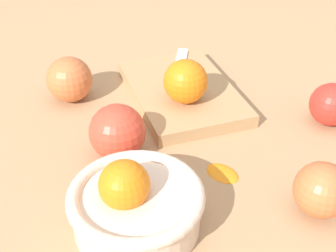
# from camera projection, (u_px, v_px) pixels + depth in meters

# --- Properties ---
(ground_plane) EXTENTS (2.40, 2.40, 0.00)m
(ground_plane) POSITION_uv_depth(u_px,v_px,m) (202.00, 137.00, 0.74)
(ground_plane) COLOR tan
(bowl) EXTENTS (0.17, 0.17, 0.10)m
(bowl) POSITION_uv_depth(u_px,v_px,m) (135.00, 204.00, 0.57)
(bowl) COLOR beige
(bowl) RESTS_ON ground_plane
(cutting_board) EXTENTS (0.25, 0.17, 0.02)m
(cutting_board) POSITION_uv_depth(u_px,v_px,m) (182.00, 92.00, 0.83)
(cutting_board) COLOR tan
(cutting_board) RESTS_ON ground_plane
(orange_on_board) EXTENTS (0.07, 0.07, 0.07)m
(orange_on_board) POSITION_uv_depth(u_px,v_px,m) (184.00, 82.00, 0.76)
(orange_on_board) COLOR orange
(orange_on_board) RESTS_ON cutting_board
(knife) EXTENTS (0.15, 0.08, 0.01)m
(knife) POSITION_uv_depth(u_px,v_px,m) (179.00, 71.00, 0.86)
(knife) COLOR silver
(knife) RESTS_ON cutting_board
(apple_front_left) EXTENTS (0.07, 0.07, 0.07)m
(apple_front_left) POSITION_uv_depth(u_px,v_px,m) (322.00, 190.00, 0.59)
(apple_front_left) COLOR #CC6638
(apple_front_left) RESTS_ON ground_plane
(apple_front_left_2) EXTENTS (0.07, 0.07, 0.07)m
(apple_front_left_2) POSITION_uv_depth(u_px,v_px,m) (331.00, 105.00, 0.75)
(apple_front_left_2) COLOR red
(apple_front_left_2) RESTS_ON ground_plane
(apple_back_right) EXTENTS (0.08, 0.08, 0.08)m
(apple_back_right) POSITION_uv_depth(u_px,v_px,m) (70.00, 79.00, 0.81)
(apple_back_right) COLOR #CC6638
(apple_back_right) RESTS_ON ground_plane
(apple_back_center) EXTENTS (0.08, 0.08, 0.08)m
(apple_back_center) POSITION_uv_depth(u_px,v_px,m) (118.00, 133.00, 0.68)
(apple_back_center) COLOR #D6422D
(apple_back_center) RESTS_ON ground_plane
(citrus_peel) EXTENTS (0.06, 0.05, 0.01)m
(citrus_peel) POSITION_uv_depth(u_px,v_px,m) (223.00, 171.00, 0.66)
(citrus_peel) COLOR orange
(citrus_peel) RESTS_ON ground_plane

